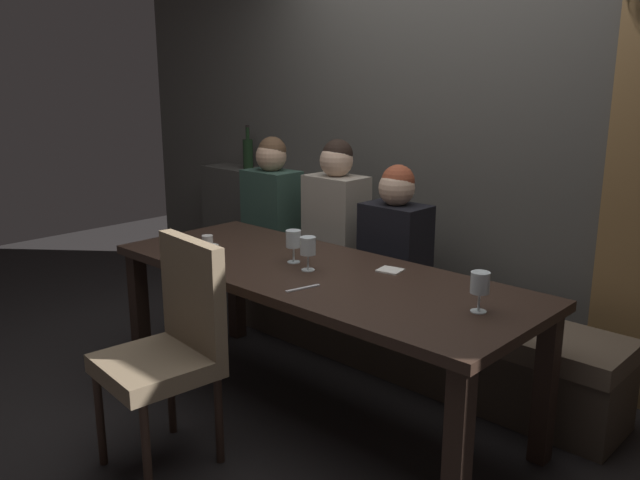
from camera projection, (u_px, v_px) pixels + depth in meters
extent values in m
plane|color=black|center=(315.00, 409.00, 3.34)|extent=(9.00, 9.00, 0.00)
cube|color=#4C4944|center=(459.00, 100.00, 3.83)|extent=(6.00, 0.12, 3.00)
cube|color=#413E3A|center=(262.00, 233.00, 4.98)|extent=(1.10, 0.28, 0.95)
cube|color=black|center=(140.00, 313.00, 3.69)|extent=(0.08, 0.08, 0.69)
cube|color=black|center=(458.00, 455.00, 2.32)|extent=(0.08, 0.08, 0.69)
cube|color=black|center=(236.00, 285.00, 4.18)|extent=(0.08, 0.08, 0.69)
cube|color=black|center=(545.00, 388.00, 2.82)|extent=(0.08, 0.08, 0.69)
cube|color=#302119|center=(315.00, 274.00, 3.16)|extent=(2.20, 0.84, 0.04)
cube|color=#40352A|center=(399.00, 337.00, 3.79)|extent=(2.50, 0.40, 0.35)
cube|color=brown|center=(400.00, 301.00, 3.73)|extent=(2.50, 0.44, 0.10)
cylinder|color=#302119|center=(100.00, 420.00, 2.82)|extent=(0.04, 0.04, 0.42)
cylinder|color=#302119|center=(146.00, 452.00, 2.59)|extent=(0.04, 0.04, 0.42)
cylinder|color=#302119|center=(171.00, 391.00, 3.08)|extent=(0.04, 0.04, 0.42)
cylinder|color=#302119|center=(219.00, 418.00, 2.84)|extent=(0.04, 0.04, 0.42)
cube|color=#7F6B51|center=(156.00, 366.00, 2.77)|extent=(0.48, 0.48, 0.08)
cube|color=#7F6B51|center=(193.00, 293.00, 2.82)|extent=(0.44, 0.11, 0.48)
cube|color=#2D473D|center=(272.00, 215.00, 4.34)|extent=(0.36, 0.24, 0.59)
sphere|color=tan|center=(271.00, 156.00, 4.24)|extent=(0.20, 0.20, 0.20)
sphere|color=brown|center=(272.00, 151.00, 4.24)|extent=(0.18, 0.18, 0.18)
cube|color=#9E9384|center=(336.00, 226.00, 4.00)|extent=(0.36, 0.24, 0.61)
sphere|color=#DBB293|center=(336.00, 161.00, 3.90)|extent=(0.20, 0.20, 0.20)
sphere|color=black|center=(338.00, 155.00, 3.90)|extent=(0.18, 0.18, 0.18)
cube|color=black|center=(395.00, 249.00, 3.67)|extent=(0.36, 0.24, 0.50)
sphere|color=#DBB293|center=(397.00, 188.00, 3.58)|extent=(0.20, 0.20, 0.20)
sphere|color=brown|center=(398.00, 181.00, 3.58)|extent=(0.18, 0.18, 0.18)
cylinder|color=black|center=(248.00, 154.00, 4.95)|extent=(0.08, 0.08, 0.22)
cylinder|color=black|center=(247.00, 133.00, 4.91)|extent=(0.03, 0.03, 0.09)
cylinder|color=black|center=(247.00, 126.00, 4.90)|extent=(0.03, 0.03, 0.02)
cylinder|color=silver|center=(478.00, 311.00, 2.60)|extent=(0.06, 0.06, 0.00)
cylinder|color=silver|center=(479.00, 302.00, 2.59)|extent=(0.01, 0.01, 0.07)
cylinder|color=silver|center=(480.00, 283.00, 2.57)|extent=(0.08, 0.08, 0.08)
cylinder|color=silver|center=(294.00, 262.00, 3.27)|extent=(0.06, 0.06, 0.00)
cylinder|color=silver|center=(294.00, 254.00, 3.26)|extent=(0.01, 0.01, 0.07)
cylinder|color=silver|center=(293.00, 239.00, 3.24)|extent=(0.08, 0.08, 0.08)
cylinder|color=silver|center=(308.00, 270.00, 3.14)|extent=(0.06, 0.06, 0.00)
cylinder|color=silver|center=(308.00, 262.00, 3.13)|extent=(0.01, 0.01, 0.07)
cylinder|color=silver|center=(308.00, 246.00, 3.11)|extent=(0.08, 0.08, 0.08)
cylinder|color=white|center=(208.00, 246.00, 3.56)|extent=(0.12, 0.12, 0.01)
cylinder|color=white|center=(207.00, 240.00, 3.56)|extent=(0.06, 0.06, 0.06)
cylinder|color=brown|center=(207.00, 236.00, 3.55)|extent=(0.05, 0.05, 0.01)
cube|color=silver|center=(303.00, 288.00, 2.87)|extent=(0.05, 0.17, 0.01)
cube|color=silver|center=(390.00, 270.00, 3.13)|extent=(0.13, 0.12, 0.01)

